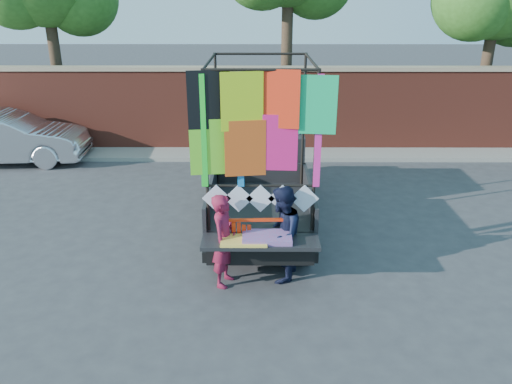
{
  "coord_description": "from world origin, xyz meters",
  "views": [
    {
      "loc": [
        0.08,
        -8.41,
        4.59
      ],
      "look_at": [
        0.05,
        -0.25,
        1.38
      ],
      "focal_mm": 35.0,
      "sensor_mm": 36.0,
      "label": 1
    }
  ],
  "objects_px": {
    "woman": "(224,240)",
    "man": "(282,234)",
    "pickup_truck": "(260,174)",
    "sedan": "(6,138)"
  },
  "relations": [
    {
      "from": "pickup_truck",
      "to": "woman",
      "type": "bearing_deg",
      "value": -101.2
    },
    {
      "from": "woman",
      "to": "man",
      "type": "relative_size",
      "value": 0.96
    },
    {
      "from": "pickup_truck",
      "to": "man",
      "type": "relative_size",
      "value": 3.35
    },
    {
      "from": "sedan",
      "to": "woman",
      "type": "bearing_deg",
      "value": -137.63
    },
    {
      "from": "woman",
      "to": "man",
      "type": "bearing_deg",
      "value": -64.37
    },
    {
      "from": "pickup_truck",
      "to": "sedan",
      "type": "height_order",
      "value": "pickup_truck"
    },
    {
      "from": "pickup_truck",
      "to": "sedan",
      "type": "bearing_deg",
      "value": 153.93
    },
    {
      "from": "sedan",
      "to": "man",
      "type": "relative_size",
      "value": 2.69
    },
    {
      "from": "pickup_truck",
      "to": "man",
      "type": "distance_m",
      "value": 2.9
    },
    {
      "from": "sedan",
      "to": "woman",
      "type": "relative_size",
      "value": 2.8
    }
  ]
}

